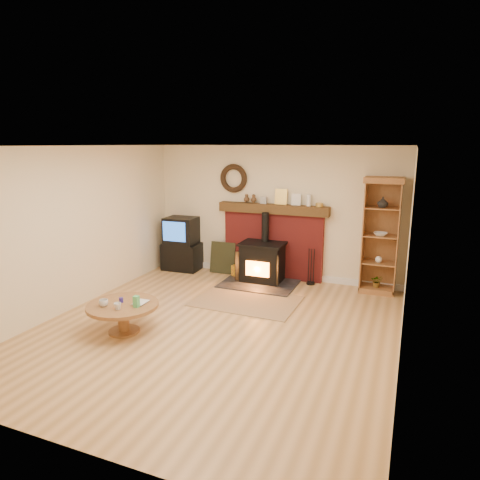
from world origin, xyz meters
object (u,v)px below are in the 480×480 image
at_px(tv_unit, 182,245).
at_px(curio_cabinet, 381,236).
at_px(coffee_table, 123,309).
at_px(wood_stove, 262,263).

xyz_separation_m(tv_unit, curio_cabinet, (3.99, 0.09, 0.50)).
height_order(curio_cabinet, coffee_table, curio_cabinet).
distance_m(wood_stove, coffee_table, 3.07).
xyz_separation_m(curio_cabinet, coffee_table, (-3.20, -3.16, -0.69)).
height_order(wood_stove, coffee_table, wood_stove).
bearing_deg(wood_stove, coffee_table, -110.53).
distance_m(wood_stove, curio_cabinet, 2.24).
xyz_separation_m(wood_stove, coffee_table, (-1.08, -2.88, -0.03)).
bearing_deg(coffee_table, tv_unit, 104.41).
bearing_deg(curio_cabinet, wood_stove, -172.48).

